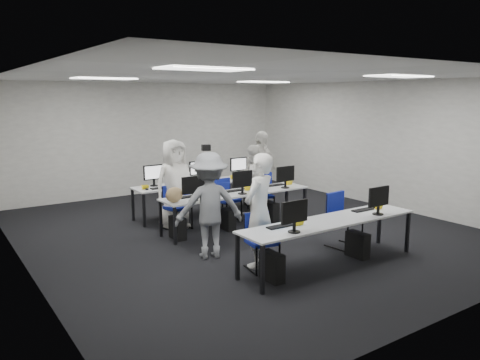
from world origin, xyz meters
TOP-DOWN VIEW (x-y plane):
  - room at (0.00, 0.00)m, footprint 9.00×9.02m
  - ceiling_panels at (0.00, 0.00)m, footprint 5.20×4.60m
  - desk_front at (0.00, -2.40)m, footprint 3.20×0.70m
  - desk_mid at (0.00, 0.20)m, footprint 3.20×0.70m
  - desk_back at (0.00, 1.60)m, footprint 3.20×0.70m
  - equipment_front at (-0.19, -2.42)m, footprint 2.51×0.41m
  - equipment_mid at (-0.19, 0.18)m, footprint 2.91×0.41m
  - equipment_back at (0.19, 1.62)m, footprint 2.91×0.41m
  - chair_0 at (-1.00, -1.95)m, footprint 0.50×0.53m
  - chair_1 at (0.85, -1.88)m, footprint 0.52×0.56m
  - chair_2 at (-1.05, 0.80)m, footprint 0.52×0.55m
  - chair_3 at (0.12, 0.76)m, footprint 0.48×0.52m
  - chair_4 at (1.07, 0.77)m, footprint 0.49×0.52m
  - chair_5 at (-0.92, 1.06)m, footprint 0.49×0.52m
  - chair_6 at (0.09, 1.05)m, footprint 0.45×0.49m
  - chair_7 at (1.14, 0.98)m, footprint 0.62×0.65m
  - handbag at (-1.45, 0.10)m, footprint 0.37×0.27m
  - student_0 at (-0.93, -1.79)m, footprint 0.77×0.66m
  - student_1 at (0.90, 0.94)m, footprint 0.84×0.69m
  - student_2 at (-1.03, 0.93)m, footprint 0.92×0.63m
  - student_3 at (1.28, 1.13)m, footprint 1.16×0.70m
  - photographer at (-1.36, -1.00)m, footprint 1.27×0.96m
  - dslr_camera at (-1.31, -0.83)m, footprint 0.19×0.21m

SIDE VIEW (x-z plane):
  - chair_6 at x=0.09m, z-range -0.15..0.66m
  - chair_5 at x=-0.92m, z-range -0.15..0.68m
  - chair_4 at x=1.07m, z-range -0.16..0.69m
  - chair_0 at x=-1.00m, z-range -0.16..0.71m
  - chair_2 at x=-1.05m, z-range -0.16..0.72m
  - chair_3 at x=0.12m, z-range -0.17..0.73m
  - chair_7 at x=1.14m, z-range -0.18..0.78m
  - chair_1 at x=0.85m, z-range -0.18..0.78m
  - equipment_mid at x=-0.19m, z-range -0.24..0.95m
  - equipment_back at x=0.19m, z-range -0.24..0.95m
  - equipment_front at x=-0.19m, z-range -0.24..0.95m
  - desk_front at x=0.00m, z-range 0.32..1.05m
  - desk_mid at x=0.00m, z-range 0.32..1.05m
  - desk_back at x=0.00m, z-range 0.32..1.05m
  - student_1 at x=0.90m, z-range 0.00..1.58m
  - handbag at x=-1.45m, z-range 0.73..1.01m
  - photographer at x=-1.36m, z-range 0.00..1.75m
  - student_0 at x=-0.93m, z-range 0.00..1.78m
  - student_2 at x=-1.03m, z-range 0.00..1.79m
  - student_3 at x=1.28m, z-range 0.00..1.85m
  - room at x=0.00m, z-range 0.00..3.00m
  - dslr_camera at x=-1.31m, z-range 1.75..1.85m
  - ceiling_panels at x=0.00m, z-range 2.98..2.99m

